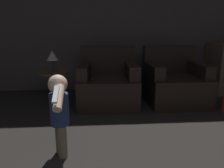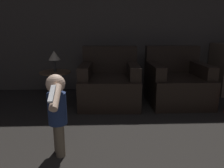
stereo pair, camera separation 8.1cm
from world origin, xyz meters
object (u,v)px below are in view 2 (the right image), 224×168
Objects in this scene: armchair_right at (176,83)px; person_toddler at (57,109)px; armchair_left at (110,84)px; lamp at (54,56)px.

person_toddler is at bearing -137.84° from armchair_right.
armchair_right is at bearing 2.48° from armchair_left.
lamp is at bearing -178.93° from armchair_right.
armchair_left reaches higher than person_toddler.
person_toddler is 2.44× the size of lamp.
lamp is (-1.92, -0.05, 0.46)m from armchair_right.
lamp is (-0.31, 1.43, 0.31)m from person_toddler.
armchair_left is 1.03× the size of armchair_right.
armchair_left is at bearing 3.49° from lamp.
lamp reaches higher than person_toddler.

